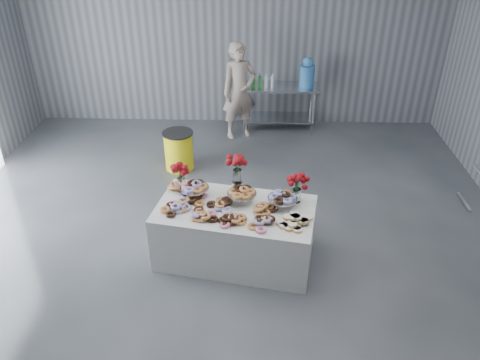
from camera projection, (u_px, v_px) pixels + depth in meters
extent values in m
plane|color=#36393E|center=(220.00, 267.00, 5.84)|extent=(9.00, 9.00, 0.00)
cube|color=slate|center=(235.00, 21.00, 8.65)|extent=(8.00, 0.04, 4.00)
cube|color=silver|center=(235.00, 233.00, 5.83)|extent=(2.05, 1.32, 0.75)
cube|color=silver|center=(280.00, 87.00, 8.86)|extent=(1.50, 0.60, 0.04)
cube|color=silver|center=(278.00, 118.00, 9.19)|extent=(1.40, 0.55, 0.03)
cylinder|color=silver|center=(245.00, 114.00, 8.90)|extent=(0.04, 0.04, 0.86)
cylinder|color=silver|center=(313.00, 115.00, 8.86)|extent=(0.04, 0.04, 0.86)
cylinder|color=silver|center=(245.00, 104.00, 9.33)|extent=(0.04, 0.04, 0.86)
cylinder|color=silver|center=(311.00, 105.00, 9.29)|extent=(0.04, 0.04, 0.86)
cylinder|color=silver|center=(195.00, 192.00, 5.83)|extent=(0.06, 0.06, 0.12)
cylinder|color=silver|center=(195.00, 188.00, 5.79)|extent=(0.36, 0.36, 0.01)
cylinder|color=silver|center=(242.00, 198.00, 5.72)|extent=(0.06, 0.06, 0.12)
cylinder|color=silver|center=(242.00, 193.00, 5.68)|extent=(0.36, 0.36, 0.01)
cylinder|color=silver|center=(282.00, 203.00, 5.63)|extent=(0.06, 0.06, 0.12)
cylinder|color=silver|center=(283.00, 198.00, 5.59)|extent=(0.36, 0.36, 0.01)
cylinder|color=white|center=(182.00, 184.00, 5.93)|extent=(0.11, 0.11, 0.18)
cylinder|color=#1E5919|center=(181.00, 175.00, 5.86)|extent=(0.04, 0.04, 0.18)
cylinder|color=white|center=(296.00, 195.00, 5.71)|extent=(0.11, 0.11, 0.18)
cylinder|color=#1E5919|center=(297.00, 186.00, 5.64)|extent=(0.04, 0.04, 0.18)
cylinder|color=silver|center=(237.00, 187.00, 5.89)|extent=(0.14, 0.14, 0.15)
cylinder|color=white|center=(237.00, 176.00, 5.81)|extent=(0.11, 0.11, 0.18)
cylinder|color=#1E5919|center=(237.00, 167.00, 5.74)|extent=(0.04, 0.04, 0.18)
cylinder|color=#4191DE|center=(307.00, 76.00, 8.74)|extent=(0.28, 0.28, 0.40)
sphere|color=#4191DE|center=(308.00, 62.00, 8.60)|extent=(0.20, 0.20, 0.20)
imported|color=#CC8C93|center=(239.00, 91.00, 8.62)|extent=(0.77, 0.66, 1.80)
cylinder|color=yellow|center=(179.00, 151.00, 7.83)|extent=(0.48, 0.48, 0.64)
cylinder|color=black|center=(178.00, 133.00, 7.66)|extent=(0.51, 0.51, 0.02)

